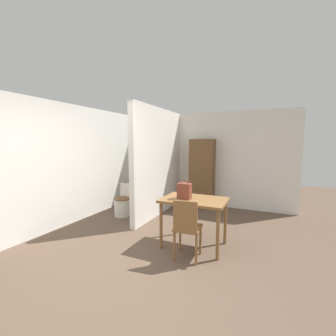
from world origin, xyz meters
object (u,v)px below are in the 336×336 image
(handbag, at_px, (184,191))
(wooden_cabinet, at_px, (202,173))
(dining_table, at_px, (194,205))
(wooden_chair, at_px, (187,227))
(toilet, at_px, (124,202))

(handbag, height_order, wooden_cabinet, wooden_cabinet)
(handbag, bearing_deg, dining_table, 23.28)
(wooden_chair, relative_size, wooden_cabinet, 0.50)
(toilet, distance_m, handbag, 2.16)
(dining_table, distance_m, handbag, 0.28)
(dining_table, relative_size, toilet, 1.43)
(wooden_chair, relative_size, toilet, 1.25)
(handbag, bearing_deg, wooden_chair, -64.83)
(handbag, relative_size, wooden_cabinet, 0.18)
(wooden_chair, height_order, wooden_cabinet, wooden_cabinet)
(dining_table, xyz_separation_m, handbag, (-0.15, -0.06, 0.23))
(dining_table, distance_m, toilet, 2.21)
(toilet, height_order, wooden_cabinet, wooden_cabinet)
(dining_table, xyz_separation_m, wooden_chair, (0.05, -0.48, -0.20))
(wooden_chair, relative_size, handbag, 2.84)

